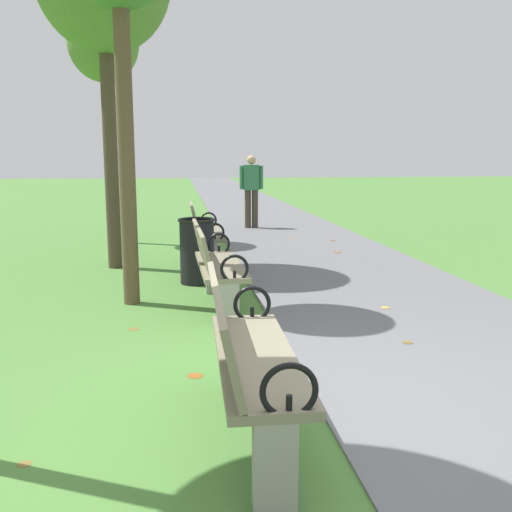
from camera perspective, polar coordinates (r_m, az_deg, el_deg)
The scene contains 9 objects.
ground_plane at distance 3.73m, azimuth 6.89°, elevation -15.93°, with size 80.00×80.00×0.00m, color #4C7F38.
paved_walkway at distance 21.42m, azimuth -1.62°, elevation 5.64°, with size 2.83×44.00×0.02m, color slate.
park_bench_1 at distance 3.34m, azimuth -0.90°, elevation -9.96°, with size 0.50×1.61×0.90m.
park_bench_2 at distance 6.06m, azimuth -4.10°, elevation -0.89°, with size 0.51×1.61×0.90m.
park_bench_3 at distance 8.60m, azimuth -5.21°, elevation 2.31°, with size 0.47×1.60×0.90m.
tree_4 at distance 11.34m, azimuth -15.01°, elevation 19.70°, with size 1.28×1.28×4.35m.
pedestrian_walking at distance 12.88m, azimuth -0.47°, elevation 6.87°, with size 0.53×0.24×1.62m.
trash_bin at distance 7.37m, azimuth -5.90°, elevation 0.53°, with size 0.48×0.48×0.84m.
scattered_leaves at distance 7.14m, azimuth 0.92°, elevation -3.10°, with size 3.89×9.64×0.02m.
Camera 1 is at (-0.88, -3.24, 1.62)m, focal length 40.04 mm.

